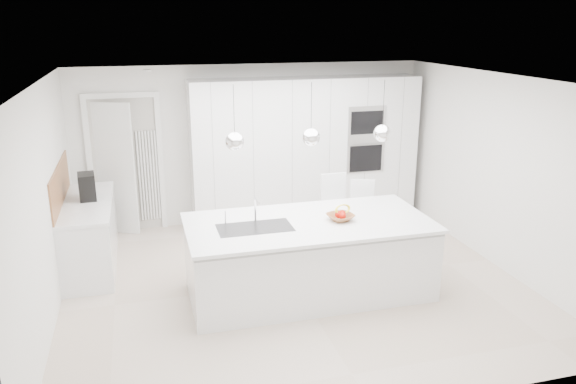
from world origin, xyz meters
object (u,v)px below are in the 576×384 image
object	(u,v)px
island_base	(309,260)
bar_stool_right	(365,219)
fruit_bowl	(340,217)
bar_stool_left	(336,217)
espresso_machine	(87,187)

from	to	relation	value
island_base	bar_stool_right	distance (m)	1.41
fruit_bowl	bar_stool_left	size ratio (longest dim) A/B	0.27
bar_stool_right	bar_stool_left	bearing A→B (deg)	-171.11
fruit_bowl	espresso_machine	xyz separation A→B (m)	(-2.90, 1.62, 0.13)
fruit_bowl	bar_stool_right	distance (m)	1.24
island_base	fruit_bowl	xyz separation A→B (m)	(0.37, -0.02, 0.51)
espresso_machine	bar_stool_right	xyz separation A→B (m)	(3.61, -0.70, -0.55)
fruit_bowl	espresso_machine	distance (m)	3.32
bar_stool_left	bar_stool_right	bearing A→B (deg)	-11.99
island_base	bar_stool_right	world-z (taller)	bar_stool_right
bar_stool_right	fruit_bowl	bearing A→B (deg)	-109.25
island_base	bar_stool_left	size ratio (longest dim) A/B	2.46
espresso_machine	bar_stool_left	size ratio (longest dim) A/B	0.30
island_base	espresso_machine	bearing A→B (deg)	147.60
island_base	bar_stool_left	world-z (taller)	bar_stool_left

